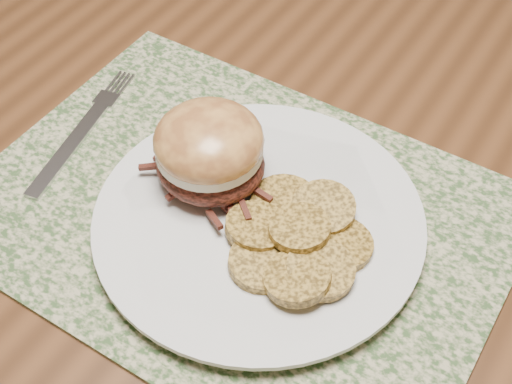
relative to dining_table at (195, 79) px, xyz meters
The scene contains 7 objects.
ground 0.67m from the dining_table, ahead, with size 3.50×3.50×0.00m, color brown.
dining_table is the anchor object (origin of this frame).
placemat 0.30m from the dining_table, 46.19° to the right, with size 0.45×0.33×0.00m, color #344E28.
dinner_plate 0.32m from the dining_table, 43.33° to the right, with size 0.26×0.26×0.02m, color silver.
pork_sandwich 0.29m from the dining_table, 49.96° to the right, with size 0.11×0.11×0.07m.
roasted_potatoes 0.36m from the dining_table, 39.49° to the right, with size 0.14×0.15×0.03m.
fork 0.22m from the dining_table, 85.07° to the right, with size 0.05×0.18×0.00m.
Camera 1 is at (0.42, -0.53, 1.23)m, focal length 50.00 mm.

